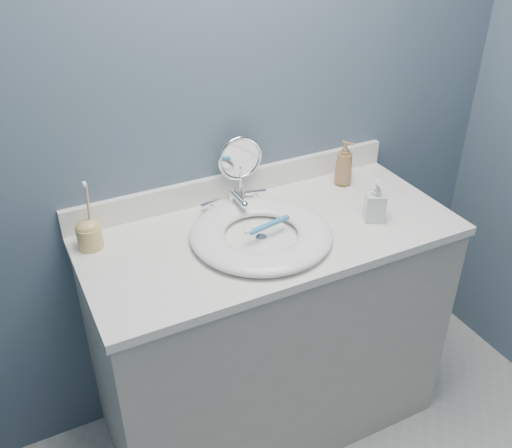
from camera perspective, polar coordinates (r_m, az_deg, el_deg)
back_wall at (r=1.92m, az=-2.31°, el=11.46°), size 2.20×0.02×2.40m
vanity_cabinet at (r=2.12m, az=1.31°, el=-11.03°), size 1.20×0.55×0.85m
countertop at (r=1.85m, az=1.47°, el=-1.02°), size 1.22×0.57×0.03m
backsplash at (r=2.02m, az=-2.00°, el=4.04°), size 1.22×0.02×0.09m
basin at (r=1.79m, az=0.52°, el=-0.97°), size 0.45×0.45×0.04m
drain at (r=1.80m, az=0.52°, el=-1.37°), size 0.04×0.04×0.01m
faucet at (r=1.94m, az=-2.13°, el=2.08°), size 0.25×0.13×0.07m
makeup_mirror at (r=1.96m, az=-1.59°, el=5.87°), size 0.16×0.09×0.24m
soap_bottle_amber at (r=2.10m, az=8.81°, el=6.04°), size 0.09×0.09×0.17m
soap_bottle_clear at (r=1.90m, az=11.87°, el=2.33°), size 0.09×0.09×0.14m
toothbrush_holder at (r=1.81m, az=-16.35°, el=-0.88°), size 0.08×0.08×0.22m
toothbrush_lying at (r=1.78m, az=1.19°, el=-0.15°), size 0.17×0.05×0.02m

